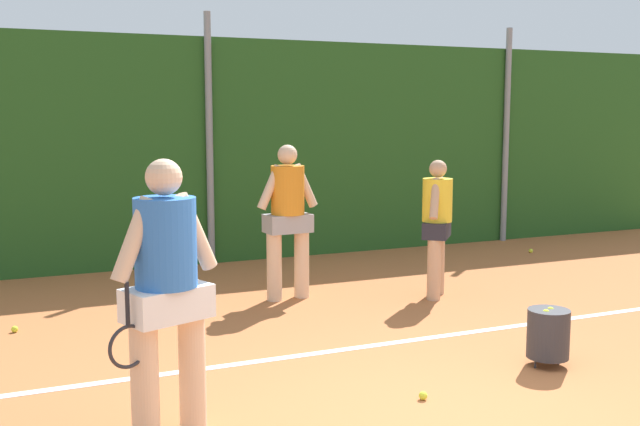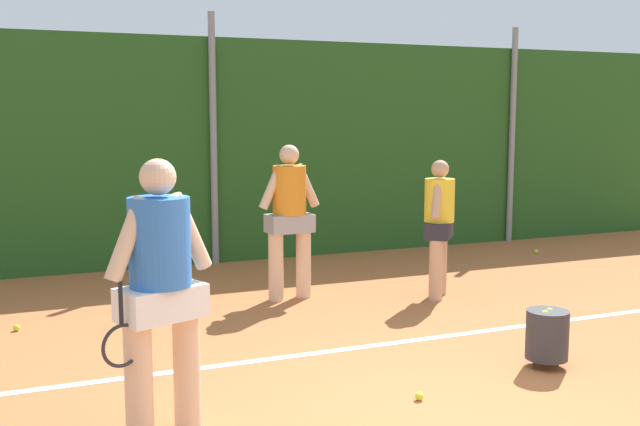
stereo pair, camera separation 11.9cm
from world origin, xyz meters
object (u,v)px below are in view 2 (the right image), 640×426
at_px(player_midcourt, 439,221).
at_px(player_backcourt_far, 290,213).
at_px(tennis_ball_5, 536,251).
at_px(tennis_ball_3, 419,396).
at_px(tennis_ball_6, 16,328).
at_px(ball_hopper, 547,334).
at_px(player_foreground_near, 160,285).

bearing_deg(player_midcourt, player_backcourt_far, 110.52).
bearing_deg(tennis_ball_5, tennis_ball_3, -135.88).
xyz_separation_m(tennis_ball_5, tennis_ball_6, (-7.53, -1.43, 0.00)).
distance_m(player_midcourt, tennis_ball_5, 3.53).
xyz_separation_m(player_midcourt, player_backcourt_far, (-1.65, 0.60, 0.10)).
distance_m(tennis_ball_5, tennis_ball_6, 7.67).
bearing_deg(ball_hopper, player_backcourt_far, 110.89).
bearing_deg(player_backcourt_far, tennis_ball_3, -96.78).
xyz_separation_m(player_foreground_near, ball_hopper, (3.30, 0.17, -0.76)).
bearing_deg(player_backcourt_far, ball_hopper, -72.58).
bearing_deg(tennis_ball_5, ball_hopper, -127.58).
height_order(player_backcourt_far, tennis_ball_3, player_backcourt_far).
distance_m(player_backcourt_far, tennis_ball_3, 3.50).
bearing_deg(tennis_ball_5, player_midcourt, -147.67).
bearing_deg(tennis_ball_5, player_foreground_near, -145.82).
distance_m(tennis_ball_3, tennis_ball_6, 4.22).
distance_m(player_backcourt_far, ball_hopper, 3.42).
height_order(ball_hopper, tennis_ball_5, ball_hopper).
relative_size(player_backcourt_far, ball_hopper, 3.52).
distance_m(player_foreground_near, tennis_ball_3, 2.17).
bearing_deg(tennis_ball_3, ball_hopper, 9.83).
relative_size(player_midcourt, tennis_ball_6, 24.65).
distance_m(player_foreground_near, player_backcourt_far, 3.90).
height_order(ball_hopper, tennis_ball_3, ball_hopper).
height_order(player_foreground_near, player_midcourt, player_foreground_near).
bearing_deg(tennis_ball_6, tennis_ball_3, -48.42).
distance_m(ball_hopper, tennis_ball_6, 5.11).
height_order(player_backcourt_far, tennis_ball_5, player_backcourt_far).
distance_m(player_foreground_near, tennis_ball_5, 8.10).
height_order(tennis_ball_5, tennis_ball_6, same).
bearing_deg(player_foreground_near, player_midcourt, -164.70).
xyz_separation_m(ball_hopper, tennis_ball_6, (-4.19, 2.92, -0.26)).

